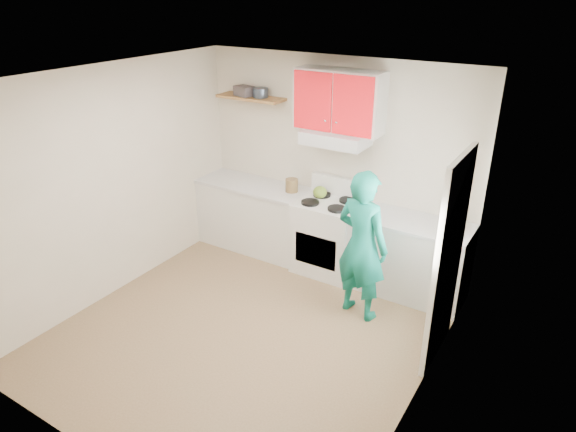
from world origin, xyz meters
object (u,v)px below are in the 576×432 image
Objects in this scene: kettle at (320,192)px; person at (362,246)px; stove at (328,236)px; crock at (292,186)px; tin at (261,93)px.

kettle is 1.18m from person.
stove is 0.79m from crock.
tin is at bearing 167.54° from crock.
tin is 0.12× the size of person.
crock reaches higher than stove.
tin is 1.23m from crock.
tin reaches higher than kettle.
tin is at bearing -13.32° from person.
person is at bearing -41.90° from stove.
person reaches higher than crock.
tin is 1.01× the size of crock.
crock is (-0.40, -0.01, 0.00)m from kettle.
kettle is at bearing -6.42° from tin.
kettle is (0.93, -0.10, -1.10)m from tin.
crock is at bearing -172.08° from kettle.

